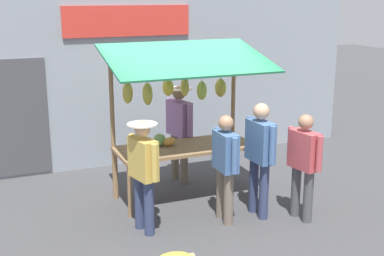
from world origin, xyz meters
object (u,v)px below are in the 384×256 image
object	(u,v)px
shopper_with_shopping_bag	(225,161)
shopper_with_ponytail	(260,151)
vendor_with_sunhat	(179,125)
shopper_in_grey_tee	(304,160)
market_stall	(183,104)
shopper_in_striped_shirt	(143,168)

from	to	relation	value
shopper_with_shopping_bag	shopper_with_ponytail	xyz separation A→B (m)	(-0.56, 0.01, 0.09)
vendor_with_sunhat	shopper_in_grey_tee	world-z (taller)	vendor_with_sunhat
market_stall	shopper_in_grey_tee	xyz separation A→B (m)	(-1.29, 1.48, -0.64)
shopper_in_striped_shirt	shopper_with_ponytail	size ratio (longest dim) A/B	0.93
market_stall	vendor_with_sunhat	world-z (taller)	market_stall
vendor_with_sunhat	shopper_in_striped_shirt	size ratio (longest dim) A/B	1.07
market_stall	shopper_with_shopping_bag	size ratio (longest dim) A/B	1.57
shopper_in_striped_shirt	shopper_with_ponytail	world-z (taller)	shopper_with_ponytail
market_stall	shopper_with_ponytail	distance (m)	1.46
vendor_with_sunhat	shopper_with_ponytail	bearing A→B (deg)	4.52
shopper_in_grey_tee	vendor_with_sunhat	bearing A→B (deg)	18.13
shopper_in_grey_tee	market_stall	bearing A→B (deg)	32.68
market_stall	shopper_with_ponytail	world-z (taller)	market_stall
vendor_with_sunhat	shopper_with_ponytail	world-z (taller)	shopper_with_ponytail
market_stall	shopper_in_grey_tee	bearing A→B (deg)	131.03
shopper_with_ponytail	shopper_in_grey_tee	bearing A→B (deg)	-127.11
vendor_with_sunhat	shopper_in_grey_tee	distance (m)	2.43
shopper_in_grey_tee	shopper_with_ponytail	bearing A→B (deg)	46.69
shopper_in_grey_tee	shopper_in_striped_shirt	bearing A→B (deg)	69.36
shopper_in_striped_shirt	vendor_with_sunhat	bearing A→B (deg)	-47.98
market_stall	vendor_with_sunhat	xyz separation A→B (m)	(-0.20, -0.69, -0.53)
market_stall	shopper_in_striped_shirt	bearing A→B (deg)	45.14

